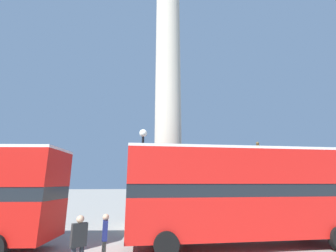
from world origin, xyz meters
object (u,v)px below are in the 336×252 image
Objects in this scene: bus_b at (241,191)px; pedestrian_by_plinth at (105,236)px; street_lamp at (142,171)px; equestrian_statue at (263,195)px; pedestrian_near_lamp at (78,241)px; monument_column at (168,104)px.

pedestrian_by_plinth is at bearing -164.62° from bus_b.
equestrian_statue is at bearing 29.37° from street_lamp.
equestrian_statue is 3.56× the size of pedestrian_near_lamp.
monument_column is 11.75m from pedestrian_near_lamp.
equestrian_statue reaches higher than pedestrian_by_plinth.
pedestrian_near_lamp is at bearing -115.32° from monument_column.
equestrian_statue reaches higher than bus_b.
bus_b is 5.97× the size of pedestrian_near_lamp.
bus_b is (2.87, -5.36, -6.24)m from monument_column.
bus_b is at bearing 97.32° from pedestrian_by_plinth.
equestrian_statue reaches higher than street_lamp.
street_lamp is 4.93m from pedestrian_by_plinth.
bus_b is 1.68× the size of equestrian_statue.
pedestrian_near_lamp is (-12.25, -10.79, -0.77)m from equestrian_statue.
equestrian_statue is (5.57, 8.10, -0.65)m from bus_b.
monument_column is 13.32× the size of pedestrian_by_plinth.
pedestrian_by_plinth is at bearing 24.27° from pedestrian_near_lamp.
bus_b is at bearing -9.09° from pedestrian_near_lamp.
monument_column is at bearing 117.53° from bus_b.
monument_column is 11.24m from equestrian_statue.
bus_b is 7.34m from pedestrian_near_lamp.
street_lamp reaches higher than bus_b.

